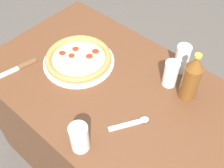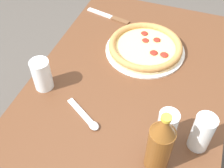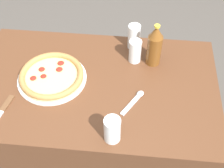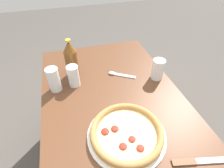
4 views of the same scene
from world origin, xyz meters
name	(u,v)px [view 1 (image 1 of 4)]	position (x,y,z in m)	size (l,w,h in m)	color
ground_plane	(111,161)	(0.00, 0.00, 0.00)	(8.00, 8.00, 0.00)	#4C4742
table	(111,131)	(0.00, 0.00, 0.37)	(1.17, 0.72, 0.74)	#56331E
pizza_veggie	(79,59)	(-0.21, 0.01, 0.76)	(0.33, 0.33, 0.04)	white
glass_red_wine	(170,74)	(0.18, 0.18, 0.80)	(0.06, 0.06, 0.12)	white
glass_water	(80,139)	(0.11, -0.29, 0.79)	(0.07, 0.07, 0.12)	white
glass_orange_juice	(182,59)	(0.17, 0.28, 0.80)	(0.06, 0.06, 0.14)	white
beer_bottle	(191,78)	(0.27, 0.17, 0.85)	(0.07, 0.07, 0.23)	brown
knife	(16,69)	(-0.39, -0.21, 0.74)	(0.07, 0.23, 0.01)	brown
spoon	(135,122)	(0.20, -0.08, 0.74)	(0.11, 0.15, 0.01)	silver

